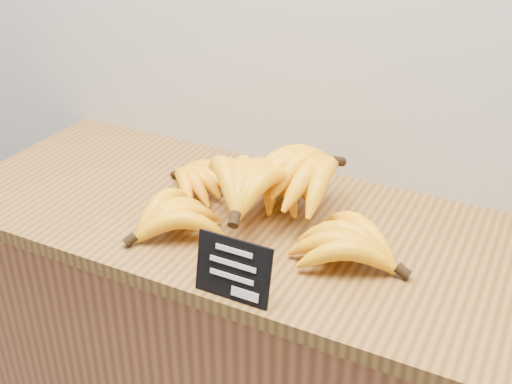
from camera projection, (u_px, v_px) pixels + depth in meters
name	position (u px, v px, depth m)	size (l,w,h in m)	color
counter_top	(267.00, 226.00, 1.30)	(1.36, 0.54, 0.03)	brown
chalkboard_sign	(233.00, 270.00, 1.06)	(0.14, 0.01, 0.11)	black
banana_pile	(262.00, 197.00, 1.26)	(0.58, 0.37, 0.13)	#FAB00A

